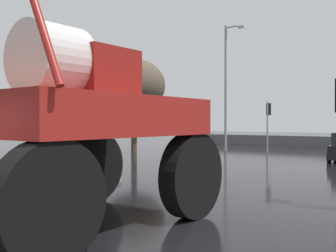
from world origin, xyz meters
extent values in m
plane|color=black|center=(0.00, 18.00, 0.00)|extent=(120.00, 120.00, 0.00)
cube|color=gray|center=(-3.71, 5.04, 0.07)|extent=(1.14, 7.38, 0.15)
cylinder|color=black|center=(-1.54, 5.77, 0.93)|extent=(0.49, 1.87, 1.85)
cylinder|color=black|center=(1.61, 5.65, 0.93)|extent=(0.49, 1.87, 1.85)
cylinder|color=black|center=(1.48, 1.96, 0.93)|extent=(0.49, 1.87, 1.85)
cube|color=maroon|center=(-0.03, 3.86, 2.21)|extent=(3.82, 4.52, 0.75)
cube|color=maroon|center=(-0.01, 4.33, 3.10)|extent=(1.54, 1.43, 1.04)
cylinder|color=silver|center=(-0.05, 3.22, 3.28)|extent=(1.44, 1.19, 1.40)
cylinder|color=maroon|center=(1.54, 1.83, 3.31)|extent=(0.79, 0.15, 1.50)
cylinder|color=black|center=(0.76, 22.70, 0.30)|extent=(0.24, 0.62, 0.60)
cylinder|color=black|center=(1.04, 20.02, 0.30)|extent=(0.24, 0.62, 0.60)
cylinder|color=gray|center=(-4.67, 8.66, 1.94)|extent=(0.11, 0.11, 3.88)
cube|color=black|center=(-4.67, 8.87, 3.36)|extent=(0.24, 0.32, 0.84)
sphere|color=#390503|center=(-4.67, 9.06, 3.63)|extent=(0.17, 0.17, 0.17)
sphere|color=orange|center=(-4.67, 9.06, 3.36)|extent=(0.17, 0.17, 0.17)
sphere|color=black|center=(-4.67, 9.06, 3.09)|extent=(0.17, 0.17, 0.17)
cylinder|color=gray|center=(-4.36, 25.33, 1.75)|extent=(0.11, 0.11, 3.50)
cube|color=black|center=(-4.36, 25.54, 2.98)|extent=(0.24, 0.32, 0.84)
sphere|color=#390503|center=(-4.36, 25.73, 3.25)|extent=(0.17, 0.17, 0.17)
sphere|color=orange|center=(-4.36, 25.73, 2.98)|extent=(0.17, 0.17, 0.17)
sphere|color=black|center=(-4.36, 25.73, 2.71)|extent=(0.17, 0.17, 0.17)
cylinder|color=gray|center=(-7.28, 24.69, 4.54)|extent=(0.18, 0.18, 9.09)
cylinder|color=gray|center=(-6.67, 24.69, 8.94)|extent=(1.22, 0.10, 0.10)
cube|color=silver|center=(-6.07, 24.69, 8.84)|extent=(0.50, 0.24, 0.16)
cylinder|color=#473828|center=(-11.37, 19.20, 1.53)|extent=(0.40, 0.40, 3.06)
ellipsoid|color=brown|center=(-11.37, 19.20, 4.55)|extent=(4.23, 4.23, 3.60)
camera|label=1|loc=(6.24, -1.84, 2.10)|focal=43.35mm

